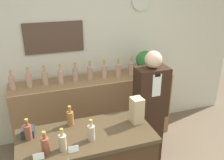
% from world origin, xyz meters
% --- Properties ---
extents(back_wall, '(5.20, 0.09, 2.70)m').
position_xyz_m(back_wall, '(-0.00, 2.00, 1.35)').
color(back_wall, beige).
rests_on(back_wall, ground_plane).
extents(back_shelf, '(2.33, 0.47, 1.01)m').
position_xyz_m(back_shelf, '(0.07, 1.70, 0.50)').
color(back_shelf, '#8E6642').
rests_on(back_shelf, ground_plane).
extents(shopkeeper, '(0.40, 0.25, 1.57)m').
position_xyz_m(shopkeeper, '(0.60, 0.96, 0.78)').
color(shopkeeper, '#331E14').
rests_on(shopkeeper, ground_plane).
extents(potted_plant, '(0.28, 0.28, 0.35)m').
position_xyz_m(potted_plant, '(0.86, 1.68, 1.20)').
color(potted_plant, '#B27047').
rests_on(potted_plant, back_shelf).
extents(paper_bag, '(0.12, 0.13, 0.27)m').
position_xyz_m(paper_bag, '(0.20, 0.51, 1.11)').
color(paper_bag, tan).
rests_on(paper_bag, display_counter).
extents(price_card_left, '(0.09, 0.02, 0.06)m').
position_xyz_m(price_card_left, '(-0.79, 0.24, 1.01)').
color(price_card_left, white).
rests_on(price_card_left, display_counter).
extents(price_card_right, '(0.09, 0.02, 0.06)m').
position_xyz_m(price_card_right, '(-0.50, 0.24, 1.01)').
color(price_card_right, white).
rests_on(price_card_right, display_counter).
extents(gift_box, '(0.13, 0.13, 0.08)m').
position_xyz_m(gift_box, '(-0.87, 0.62, 1.02)').
color(gift_box, '#2D2D33').
rests_on(gift_box, display_counter).
extents(counter_bottle_0, '(0.07, 0.07, 0.21)m').
position_xyz_m(counter_bottle_0, '(-0.86, 0.56, 1.06)').
color(counter_bottle_0, brown).
rests_on(counter_bottle_0, display_counter).
extents(counter_bottle_1, '(0.07, 0.07, 0.21)m').
position_xyz_m(counter_bottle_1, '(-0.73, 0.31, 1.06)').
color(counter_bottle_1, brown).
rests_on(counter_bottle_1, display_counter).
extents(counter_bottle_2, '(0.07, 0.07, 0.21)m').
position_xyz_m(counter_bottle_2, '(-0.58, 0.31, 1.06)').
color(counter_bottle_2, tan).
rests_on(counter_bottle_2, display_counter).
extents(counter_bottle_3, '(0.07, 0.07, 0.21)m').
position_xyz_m(counter_bottle_3, '(-0.45, 0.67, 1.06)').
color(counter_bottle_3, '#A16230').
rests_on(counter_bottle_3, display_counter).
extents(counter_bottle_4, '(0.07, 0.07, 0.21)m').
position_xyz_m(counter_bottle_4, '(-0.32, 0.36, 1.06)').
color(counter_bottle_4, tan).
rests_on(counter_bottle_4, display_counter).
extents(shelf_bottle_0, '(0.08, 0.08, 0.27)m').
position_xyz_m(shelf_bottle_0, '(-1.02, 1.69, 1.11)').
color(shelf_bottle_0, tan).
rests_on(shelf_bottle_0, back_shelf).
extents(shelf_bottle_1, '(0.08, 0.08, 0.27)m').
position_xyz_m(shelf_bottle_1, '(-0.81, 1.72, 1.11)').
color(shelf_bottle_1, tan).
rests_on(shelf_bottle_1, back_shelf).
extents(shelf_bottle_2, '(0.08, 0.08, 0.27)m').
position_xyz_m(shelf_bottle_2, '(-0.61, 1.72, 1.11)').
color(shelf_bottle_2, tan).
rests_on(shelf_bottle_2, back_shelf).
extents(shelf_bottle_3, '(0.08, 0.08, 0.27)m').
position_xyz_m(shelf_bottle_3, '(-0.40, 1.70, 1.11)').
color(shelf_bottle_3, tan).
rests_on(shelf_bottle_3, back_shelf).
extents(shelf_bottle_4, '(0.08, 0.08, 0.27)m').
position_xyz_m(shelf_bottle_4, '(-0.19, 1.72, 1.11)').
color(shelf_bottle_4, tan).
rests_on(shelf_bottle_4, back_shelf).
extents(shelf_bottle_5, '(0.08, 0.08, 0.27)m').
position_xyz_m(shelf_bottle_5, '(0.02, 1.71, 1.11)').
color(shelf_bottle_5, tan).
rests_on(shelf_bottle_5, back_shelf).
extents(shelf_bottle_6, '(0.08, 0.08, 0.27)m').
position_xyz_m(shelf_bottle_6, '(0.22, 1.70, 1.11)').
color(shelf_bottle_6, tan).
rests_on(shelf_bottle_6, back_shelf).
extents(shelf_bottle_7, '(0.08, 0.08, 0.27)m').
position_xyz_m(shelf_bottle_7, '(0.43, 1.68, 1.11)').
color(shelf_bottle_7, tan).
rests_on(shelf_bottle_7, back_shelf).
extents(shelf_bottle_8, '(0.08, 0.08, 0.27)m').
position_xyz_m(shelf_bottle_8, '(0.64, 1.69, 1.11)').
color(shelf_bottle_8, tan).
rests_on(shelf_bottle_8, back_shelf).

